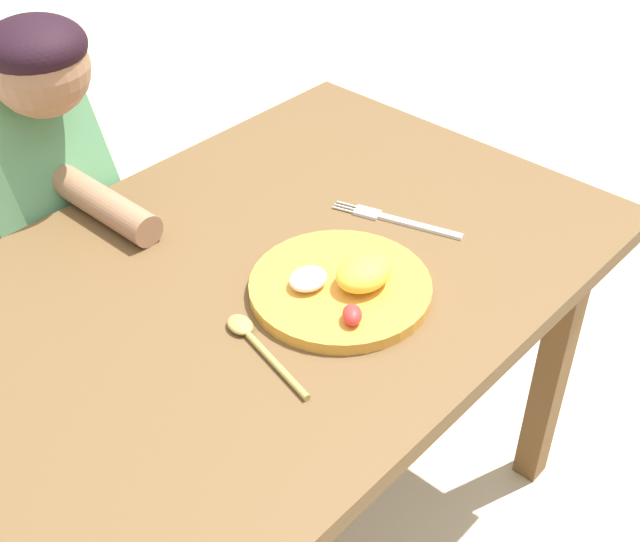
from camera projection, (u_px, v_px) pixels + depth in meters
name	position (u px, v px, depth m)	size (l,w,h in m)	color
ground_plane	(279.00, 530.00, 1.69)	(8.00, 8.00, 0.00)	beige
dining_table	(268.00, 312.00, 1.33)	(1.12, 0.76, 0.67)	brown
plate	(343.00, 285.00, 1.23)	(0.27, 0.27, 0.06)	gold
fork	(396.00, 220.00, 1.39)	(0.08, 0.22, 0.01)	silver
spoon	(254.00, 340.00, 1.15)	(0.06, 0.19, 0.01)	#A8964A
person	(59.00, 244.00, 1.59)	(0.19, 0.43, 0.98)	#384060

